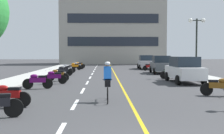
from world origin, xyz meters
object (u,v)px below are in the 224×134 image
at_px(motorcycle_9, 67,68).
at_px(motorcycle_11, 75,66).
at_px(motorcycle_1, 8,95).
at_px(parked_car_mid, 161,64).
at_px(motorcycle_4, 54,77).
at_px(motorcycle_2, 219,86).
at_px(motorcycle_12, 77,65).
at_px(motorcycle_7, 63,71).
at_px(parked_car_far, 146,62).
at_px(cyclist_rider, 108,81).
at_px(motorcycle_6, 170,73).
at_px(motorcycle_3, 37,81).
at_px(parked_car_near, 184,70).
at_px(motorcycle_5, 58,75).
at_px(motorcycle_8, 65,69).
at_px(motorcycle_10, 149,67).
at_px(motorcycle_13, 79,65).
at_px(street_lamp_mid, 197,34).

bearing_deg(motorcycle_9, motorcycle_11, 87.55).
bearing_deg(motorcycle_1, parked_car_mid, 61.25).
xyz_separation_m(parked_car_mid, motorcycle_4, (-9.17, -9.38, -0.44)).
distance_m(motorcycle_2, motorcycle_12, 24.24).
bearing_deg(motorcycle_7, parked_car_far, 48.46).
bearing_deg(cyclist_rider, motorcycle_6, 63.20).
bearing_deg(motorcycle_9, parked_car_far, 35.72).
distance_m(motorcycle_3, motorcycle_4, 2.56).
bearing_deg(motorcycle_4, cyclist_rider, -62.38).
height_order(parked_car_mid, motorcycle_12, parked_car_mid).
xyz_separation_m(parked_car_near, motorcycle_5, (-9.01, 1.28, -0.44)).
distance_m(motorcycle_1, motorcycle_8, 16.24).
xyz_separation_m(parked_car_far, motorcycle_1, (-9.09, -24.94, -0.44)).
relative_size(motorcycle_6, motorcycle_9, 0.99).
height_order(motorcycle_9, motorcycle_12, same).
bearing_deg(motorcycle_2, motorcycle_8, 124.12).
bearing_deg(motorcycle_6, motorcycle_10, 89.61).
bearing_deg(motorcycle_13, parked_car_near, -64.08).
relative_size(motorcycle_4, motorcycle_13, 1.00).
height_order(street_lamp_mid, motorcycle_5, street_lamp_mid).
relative_size(motorcycle_13, cyclist_rider, 0.96).
bearing_deg(motorcycle_1, motorcycle_4, 87.88).
bearing_deg(motorcycle_8, cyclist_rider, -75.31).
distance_m(motorcycle_1, motorcycle_6, 14.63).
relative_size(motorcycle_3, motorcycle_4, 0.99).
distance_m(motorcycle_2, motorcycle_8, 16.59).
distance_m(parked_car_near, motorcycle_4, 8.97).
bearing_deg(motorcycle_1, cyclist_rider, 17.62).
xyz_separation_m(motorcycle_2, motorcycle_7, (-9.25, 12.05, 0.00)).
bearing_deg(motorcycle_9, motorcycle_12, 86.77).
distance_m(motorcycle_5, motorcycle_13, 17.37).
height_order(motorcycle_4, motorcycle_11, same).
bearing_deg(parked_car_far, motorcycle_2, -89.86).
relative_size(parked_car_mid, parked_car_far, 1.00).
relative_size(motorcycle_2, motorcycle_9, 0.98).
height_order(motorcycle_1, motorcycle_11, same).
bearing_deg(motorcycle_1, street_lamp_mid, 47.38).
bearing_deg(motorcycle_4, motorcycle_9, 92.79).
bearing_deg(motorcycle_8, motorcycle_12, 87.83).
xyz_separation_m(parked_car_near, parked_car_far, (-0.15, 16.51, 0.00)).
relative_size(motorcycle_4, motorcycle_10, 1.03).
bearing_deg(motorcycle_4, street_lamp_mid, 22.38).
xyz_separation_m(street_lamp_mid, motorcycle_12, (-11.30, 12.56, -3.24)).
height_order(parked_car_near, motorcycle_7, parked_car_near).
bearing_deg(motorcycle_8, parked_car_far, 43.22).
relative_size(motorcycle_4, motorcycle_8, 1.04).
height_order(parked_car_mid, motorcycle_5, parked_car_mid).
relative_size(motorcycle_1, motorcycle_12, 1.00).
bearing_deg(motorcycle_5, motorcycle_1, -91.31).
bearing_deg(street_lamp_mid, motorcycle_12, 131.98).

